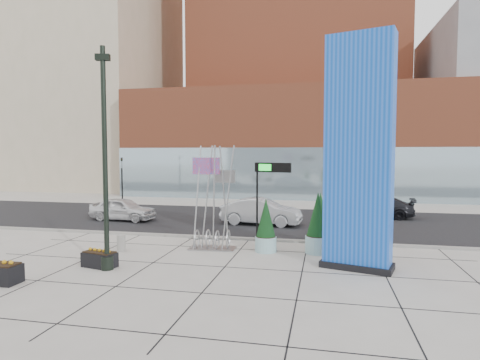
% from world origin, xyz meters
% --- Properties ---
extents(ground, '(160.00, 160.00, 0.00)m').
position_xyz_m(ground, '(0.00, 0.00, 0.00)').
color(ground, '#9E9991').
rests_on(ground, ground).
extents(street_asphalt, '(80.00, 12.00, 0.02)m').
position_xyz_m(street_asphalt, '(0.00, 10.00, 0.01)').
color(street_asphalt, black).
rests_on(street_asphalt, ground).
extents(curb_edge, '(80.00, 0.30, 0.12)m').
position_xyz_m(curb_edge, '(0.00, 4.00, 0.06)').
color(curb_edge, gray).
rests_on(curb_edge, ground).
extents(tower_podium, '(34.00, 10.00, 11.00)m').
position_xyz_m(tower_podium, '(1.00, 27.00, 5.50)').
color(tower_podium, '#AF5232').
rests_on(tower_podium, ground).
extents(tower_glass_front, '(34.00, 0.60, 5.00)m').
position_xyz_m(tower_glass_front, '(1.00, 22.20, 2.50)').
color(tower_glass_front, '#8CA5B2').
rests_on(tower_glass_front, ground).
extents(building_beige_left, '(18.00, 20.00, 34.00)m').
position_xyz_m(building_beige_left, '(-26.00, 34.00, 17.00)').
color(building_beige_left, tan).
rests_on(building_beige_left, ground).
extents(blue_pylon, '(2.90, 1.89, 8.90)m').
position_xyz_m(blue_pylon, '(6.04, -0.10, 4.30)').
color(blue_pylon, blue).
rests_on(blue_pylon, ground).
extents(lamp_post, '(0.57, 0.46, 8.41)m').
position_xyz_m(lamp_post, '(-3.32, -2.26, 3.44)').
color(lamp_post, black).
rests_on(lamp_post, ground).
extents(public_art_sculpture, '(2.18, 1.18, 4.83)m').
position_xyz_m(public_art_sculpture, '(-0.27, 1.80, 1.27)').
color(public_art_sculpture, '#A1A3A6').
rests_on(public_art_sculpture, ground).
extents(concrete_bollard, '(0.38, 0.38, 0.75)m').
position_xyz_m(concrete_bollard, '(-4.22, 0.48, 0.37)').
color(concrete_bollard, gray).
rests_on(concrete_bollard, ground).
extents(overhead_street_sign, '(1.85, 0.67, 3.99)m').
position_xyz_m(overhead_street_sign, '(2.15, 3.80, 3.42)').
color(overhead_street_sign, black).
rests_on(overhead_street_sign, ground).
extents(round_planter_east, '(1.03, 1.03, 2.58)m').
position_xyz_m(round_planter_east, '(4.60, 3.60, 1.22)').
color(round_planter_east, '#97C5CC').
rests_on(round_planter_east, ground).
extents(round_planter_mid, '(1.10, 1.10, 2.74)m').
position_xyz_m(round_planter_mid, '(4.51, 2.01, 1.30)').
color(round_planter_mid, '#97C5CC').
rests_on(round_planter_mid, ground).
extents(round_planter_west, '(0.97, 0.97, 2.44)m').
position_xyz_m(round_planter_west, '(2.21, 1.80, 1.15)').
color(round_planter_west, '#97C5CC').
rests_on(round_planter_west, ground).
extents(box_planter_north, '(1.44, 0.94, 0.73)m').
position_xyz_m(box_planter_north, '(-3.80, -2.00, 0.34)').
color(box_planter_north, black).
rests_on(box_planter_north, ground).
extents(car_white_west, '(4.54, 2.11, 1.50)m').
position_xyz_m(car_white_west, '(-8.30, 8.20, 0.75)').
color(car_white_west, silver).
rests_on(car_white_west, ground).
extents(car_silver_mid, '(5.11, 2.19, 1.64)m').
position_xyz_m(car_silver_mid, '(0.94, 8.50, 0.82)').
color(car_silver_mid, '#B8BBC1').
rests_on(car_silver_mid, ground).
extents(car_dark_east, '(5.07, 2.52, 1.41)m').
position_xyz_m(car_dark_east, '(8.35, 12.91, 0.71)').
color(car_dark_east, black).
rests_on(car_dark_east, ground).
extents(traffic_signal, '(0.15, 0.18, 4.10)m').
position_xyz_m(traffic_signal, '(-12.00, 15.00, 2.30)').
color(traffic_signal, black).
rests_on(traffic_signal, ground).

